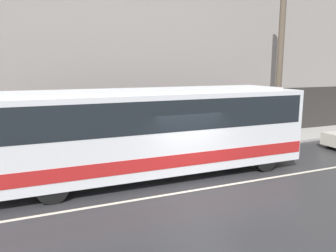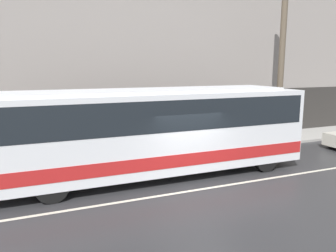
# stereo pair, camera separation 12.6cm
# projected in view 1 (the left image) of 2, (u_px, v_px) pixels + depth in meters

# --- Properties ---
(ground_plane) EXTENTS (60.00, 60.00, 0.00)m
(ground_plane) POSITION_uv_depth(u_px,v_px,m) (197.00, 190.00, 11.04)
(ground_plane) COLOR #2D2D30
(sidewalk) EXTENTS (60.00, 2.74, 0.12)m
(sidewalk) POSITION_uv_depth(u_px,v_px,m) (145.00, 151.00, 15.89)
(sidewalk) COLOR #A09E99
(sidewalk) RESTS_ON ground_plane
(building_facade) EXTENTS (60.00, 0.35, 11.41)m
(building_facade) POSITION_uv_depth(u_px,v_px,m) (134.00, 38.00, 16.30)
(building_facade) COLOR gray
(building_facade) RESTS_ON ground_plane
(lane_stripe) EXTENTS (54.00, 0.14, 0.01)m
(lane_stripe) POSITION_uv_depth(u_px,v_px,m) (197.00, 190.00, 11.04)
(lane_stripe) COLOR beige
(lane_stripe) RESTS_ON ground_plane
(transit_bus) EXTENTS (12.02, 2.51, 3.30)m
(transit_bus) POSITION_uv_depth(u_px,v_px,m) (152.00, 128.00, 12.02)
(transit_bus) COLOR silver
(transit_bus) RESTS_ON ground_plane
(utility_pole_near) EXTENTS (0.32, 0.32, 8.41)m
(utility_pole_near) POSITION_uv_depth(u_px,v_px,m) (280.00, 62.00, 17.31)
(utility_pole_near) COLOR brown
(utility_pole_near) RESTS_ON sidewalk
(pedestrian_waiting) EXTENTS (0.36, 0.36, 1.55)m
(pedestrian_waiting) POSITION_uv_depth(u_px,v_px,m) (128.00, 138.00, 15.23)
(pedestrian_waiting) COLOR navy
(pedestrian_waiting) RESTS_ON sidewalk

